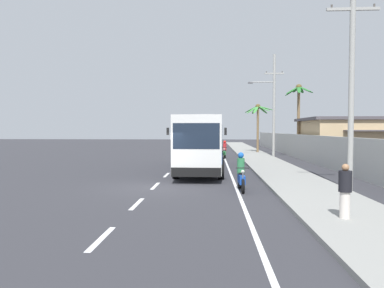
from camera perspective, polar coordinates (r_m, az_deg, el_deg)
ground_plane at (r=16.69m, az=-6.03°, el=-6.82°), size 160.00×160.00×0.00m
sidewalk_kerb at (r=26.70m, az=12.20°, el=-3.28°), size 3.20×90.00×0.14m
lane_markings at (r=31.21m, az=2.75°, el=-2.55°), size 3.91×71.10×0.01m
boundary_wall at (r=31.31m, az=17.98°, el=-0.63°), size 0.24×60.00×2.20m
coach_bus_foreground at (r=23.47m, az=1.67°, el=0.50°), size 3.04×12.56×3.66m
motorcycle_beside_bus at (r=15.73m, az=7.81°, el=-4.93°), size 0.56×1.96×1.66m
motorcycle_trailing at (r=32.94m, az=5.20°, el=-1.15°), size 0.56×1.96×1.64m
pedestrian_near_kerb at (r=11.06m, az=23.15°, el=-6.75°), size 0.36×0.36×1.54m
utility_pole_nearest at (r=17.06m, az=24.04°, el=10.11°), size 2.21×0.24×9.71m
utility_pole_mid at (r=34.66m, az=12.76°, el=6.29°), size 3.33×0.24×9.66m
palm_nearest at (r=40.64m, az=10.44°, el=4.51°), size 3.21×3.10×5.49m
palm_second at (r=35.51m, az=16.57°, el=6.27°), size 2.84×2.95×6.93m
roadside_building at (r=34.81m, az=27.33°, el=0.74°), size 12.48×8.02×3.66m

